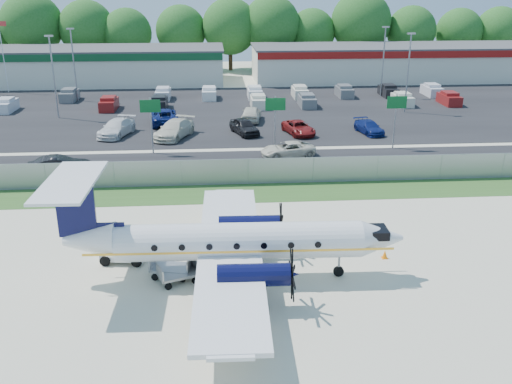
{
  "coord_description": "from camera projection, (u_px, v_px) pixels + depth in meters",
  "views": [
    {
      "loc": [
        -2.48,
        -26.89,
        14.5
      ],
      "look_at": [
        0.0,
        6.0,
        2.3
      ],
      "focal_mm": 40.0,
      "sensor_mm": 36.0,
      "label": 1
    }
  ],
  "objects": [
    {
      "name": "light_pole_sw",
      "position": [
        73.0,
        60.0,
        72.02
      ],
      "size": [
        0.9,
        0.35,
        9.09
      ],
      "color": "gray",
      "rests_on": "ground"
    },
    {
      "name": "parked_car_e",
      "position": [
        369.0,
        133.0,
        57.93
      ],
      "size": [
        2.64,
        4.7,
        1.29
      ],
      "primitive_type": "imported",
      "rotation": [
        0.0,
        0.0,
        0.2
      ],
      "color": "navy",
      "rests_on": "ground"
    },
    {
      "name": "parked_car_f",
      "position": [
        165.0,
        124.0,
        61.8
      ],
      "size": [
        3.6,
        6.39,
        1.69
      ],
      "primitive_type": "imported",
      "rotation": [
        0.0,
        0.0,
        3.28
      ],
      "color": "navy",
      "rests_on": "ground"
    },
    {
      "name": "sign_right",
      "position": [
        396.0,
        110.0,
        51.52
      ],
      "size": [
        1.8,
        0.26,
        5.0
      ],
      "color": "gray",
      "rests_on": "ground"
    },
    {
      "name": "parked_car_c",
      "position": [
        244.0,
        134.0,
        57.71
      ],
      "size": [
        3.26,
        4.97,
        1.57
      ],
      "primitive_type": "imported",
      "rotation": [
        0.0,
        0.0,
        0.33
      ],
      "color": "black",
      "rests_on": "ground"
    },
    {
      "name": "sign_mid",
      "position": [
        275.0,
        112.0,
        50.74
      ],
      "size": [
        1.8,
        0.26,
        5.0
      ],
      "color": "gray",
      "rests_on": "ground"
    },
    {
      "name": "perimeter_fence",
      "position": [
        248.0,
        172.0,
        43.1
      ],
      "size": [
        120.0,
        0.06,
        1.99
      ],
      "color": "gray",
      "rests_on": "ground"
    },
    {
      "name": "tree_line",
      "position": [
        227.0,
        70.0,
        99.56
      ],
      "size": [
        112.0,
        6.0,
        14.0
      ],
      "primitive_type": null,
      "color": "#1F591A",
      "rests_on": "ground"
    },
    {
      "name": "parking_lot",
      "position": [
        235.0,
        111.0,
        67.76
      ],
      "size": [
        170.0,
        32.0,
        0.02
      ],
      "primitive_type": "cube",
      "color": "black",
      "rests_on": "ground"
    },
    {
      "name": "road_car_mid",
      "position": [
        288.0,
        157.0,
        50.22
      ],
      "size": [
        5.09,
        3.02,
        1.32
      ],
      "primitive_type": "imported",
      "rotation": [
        0.0,
        0.0,
        -1.39
      ],
      "color": "beige",
      "rests_on": "ground"
    },
    {
      "name": "light_pole_se",
      "position": [
        384.0,
        57.0,
        74.84
      ],
      "size": [
        0.9,
        0.35,
        9.09
      ],
      "color": "gray",
      "rests_on": "ground"
    },
    {
      "name": "aircraft",
      "position": [
        232.0,
        241.0,
        28.88
      ],
      "size": [
        17.8,
        17.58,
        5.54
      ],
      "color": "silver",
      "rests_on": "ground"
    },
    {
      "name": "sign_left",
      "position": [
        151.0,
        114.0,
        49.96
      ],
      "size": [
        1.8,
        0.26,
        5.0
      ],
      "color": "gray",
      "rests_on": "ground"
    },
    {
      "name": "pushback_tug",
      "position": [
        126.0,
        250.0,
        31.39
      ],
      "size": [
        2.59,
        2.02,
        1.3
      ],
      "color": "silver",
      "rests_on": "ground"
    },
    {
      "name": "flagpole_east",
      "position": [
        3.0,
        51.0,
        77.65
      ],
      "size": [
        1.06,
        0.12,
        10.0
      ],
      "color": "silver",
      "rests_on": "ground"
    },
    {
      "name": "baggage_cart_near",
      "position": [
        171.0,
        267.0,
        29.73
      ],
      "size": [
        2.29,
        1.63,
        1.09
      ],
      "color": "gray",
      "rests_on": "ground"
    },
    {
      "name": "access_road",
      "position": [
        244.0,
        164.0,
        48.12
      ],
      "size": [
        170.0,
        8.0,
        0.02
      ],
      "primitive_type": "cube",
      "color": "black",
      "rests_on": "ground"
    },
    {
      "name": "parked_car_b",
      "position": [
        175.0,
        138.0,
        56.34
      ],
      "size": [
        4.41,
        6.37,
        1.71
      ],
      "primitive_type": "imported",
      "rotation": [
        0.0,
        0.0,
        -0.38
      ],
      "color": "beige",
      "rests_on": "ground"
    },
    {
      "name": "ground",
      "position": [
        264.0,
        271.0,
        30.36
      ],
      "size": [
        170.0,
        170.0,
        0.0
      ],
      "primitive_type": "plane",
      "color": "beige",
      "rests_on": "ground"
    },
    {
      "name": "parked_car_d",
      "position": [
        298.0,
        134.0,
        57.63
      ],
      "size": [
        3.31,
        5.21,
        1.34
      ],
      "primitive_type": "imported",
      "rotation": [
        0.0,
        0.0,
        0.24
      ],
      "color": "maroon",
      "rests_on": "ground"
    },
    {
      "name": "building_east",
      "position": [
        394.0,
        62.0,
        89.25
      ],
      "size": [
        44.4,
        12.4,
        5.24
      ],
      "color": "silver",
      "rests_on": "ground"
    },
    {
      "name": "light_pole_ne",
      "position": [
        408.0,
        67.0,
        65.49
      ],
      "size": [
        0.9,
        0.35,
        9.09
      ],
      "color": "gray",
      "rests_on": "ground"
    },
    {
      "name": "baggage_cart_far",
      "position": [
        178.0,
        273.0,
        29.13
      ],
      "size": [
        2.31,
        1.84,
        1.06
      ],
      "color": "gray",
      "rests_on": "ground"
    },
    {
      "name": "light_pole_nw",
      "position": [
        53.0,
        71.0,
        62.67
      ],
      "size": [
        0.9,
        0.35,
        9.09
      ],
      "color": "gray",
      "rests_on": "ground"
    },
    {
      "name": "parked_car_g",
      "position": [
        251.0,
        121.0,
        63.01
      ],
      "size": [
        2.73,
        5.18,
        1.68
      ],
      "primitive_type": "imported",
      "rotation": [
        0.0,
        0.0,
        2.98
      ],
      "color": "beige",
      "rests_on": "ground"
    },
    {
      "name": "grass_verge",
      "position": [
        250.0,
        193.0,
        41.58
      ],
      "size": [
        170.0,
        4.0,
        0.02
      ],
      "primitive_type": "cube",
      "color": "#2D561E",
      "rests_on": "ground"
    },
    {
      "name": "cone_nose",
      "position": [
        385.0,
        254.0,
        31.74
      ],
      "size": [
        0.34,
        0.34,
        0.48
      ],
      "color": "orange",
      "rests_on": "ground"
    },
    {
      "name": "parked_car_a",
      "position": [
        117.0,
        136.0,
        57.07
      ],
      "size": [
        3.73,
        5.96,
        1.61
      ],
      "primitive_type": "imported",
      "rotation": [
        0.0,
        0.0,
        -0.29
      ],
      "color": "silver",
      "rests_on": "ground"
    },
    {
      "name": "building_west",
      "position": [
        69.0,
        66.0,
        85.71
      ],
      "size": [
        46.4,
        12.4,
        5.24
      ],
      "color": "silver",
      "rests_on": "ground"
    },
    {
      "name": "road_car_west",
      "position": [
        61.0,
        176.0,
        45.2
      ],
      "size": [
        5.17,
        2.66,
        1.62
      ],
      "primitive_type": "imported",
      "rotation": [
        0.0,
        0.0,
        1.77
      ],
      "color": "black",
      "rests_on": "ground"
    },
    {
      "name": "far_parking_rows",
      "position": [
        233.0,
        103.0,
        72.44
      ],
      "size": [
        56.0,
        10.0,
        1.6
      ],
      "primitive_type": null,
      "color": "gray",
      "rests_on": "ground"
    },
    {
      "name": "cone_starboard_wing",
      "position": [
        162.0,
        235.0,
        34.11
      ],
      "size": [
        0.37,
        0.37,
        0.53
      ],
      "color": "orange",
      "rests_on": "ground"
    }
  ]
}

